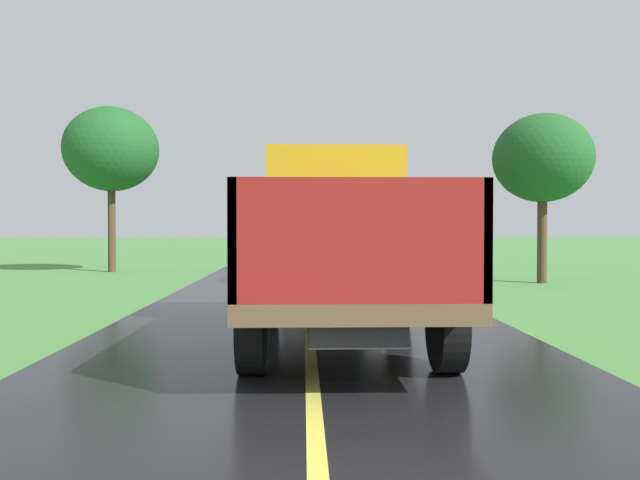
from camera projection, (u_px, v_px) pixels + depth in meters
The scene contains 4 objects.
banana_truck_near at pixel (339, 239), 9.05m from camera, with size 2.38×5.82×2.80m.
banana_truck_far at pixel (318, 233), 20.40m from camera, with size 2.38×5.81×2.80m.
roadside_tree_mid_right at pixel (111, 150), 22.96m from camera, with size 3.45×3.45×6.09m.
roadside_tree_far_left at pixel (543, 159), 18.35m from camera, with size 2.89×2.89×4.99m.
Camera 1 is at (-0.09, -0.10, 1.65)m, focal length 35.00 mm.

